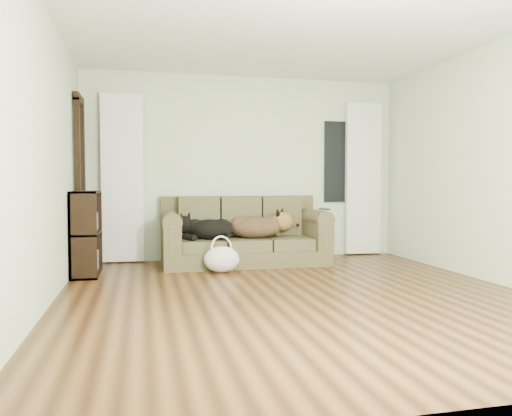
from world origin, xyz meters
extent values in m
plane|color=#341D0D|center=(0.00, 0.00, 0.00)|extent=(5.00, 5.00, 0.00)
plane|color=white|center=(0.00, 0.00, 2.60)|extent=(5.00, 5.00, 0.00)
cube|color=beige|center=(0.00, 2.50, 1.30)|extent=(4.50, 0.04, 2.60)
cube|color=beige|center=(-2.25, 0.00, 1.30)|extent=(0.04, 5.00, 2.60)
cube|color=beige|center=(2.25, 0.00, 1.30)|extent=(0.04, 5.00, 2.60)
cube|color=white|center=(-1.70, 2.42, 1.15)|extent=(0.55, 0.08, 2.25)
cube|color=white|center=(1.80, 2.42, 1.15)|extent=(0.55, 0.08, 2.25)
cube|color=black|center=(1.45, 2.47, 1.40)|extent=(0.50, 0.03, 1.20)
cube|color=black|center=(-2.20, 2.05, 1.05)|extent=(0.07, 0.60, 2.10)
cube|color=#4D4831|center=(-0.11, 1.97, 0.45)|extent=(2.18, 0.94, 0.89)
ellipsoid|color=black|center=(-0.62, 1.92, 0.48)|extent=(0.78, 0.73, 0.27)
ellipsoid|color=black|center=(0.06, 1.94, 0.49)|extent=(0.86, 0.74, 0.32)
cube|color=black|center=(0.96, 1.81, 0.73)|extent=(0.10, 0.17, 0.02)
ellipsoid|color=silver|center=(-0.51, 1.40, 0.16)|extent=(0.45, 0.36, 0.32)
cube|color=black|center=(-2.09, 1.63, 0.50)|extent=(0.39, 0.82, 0.99)
camera|label=1|loc=(-1.45, -4.53, 1.07)|focal=35.00mm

